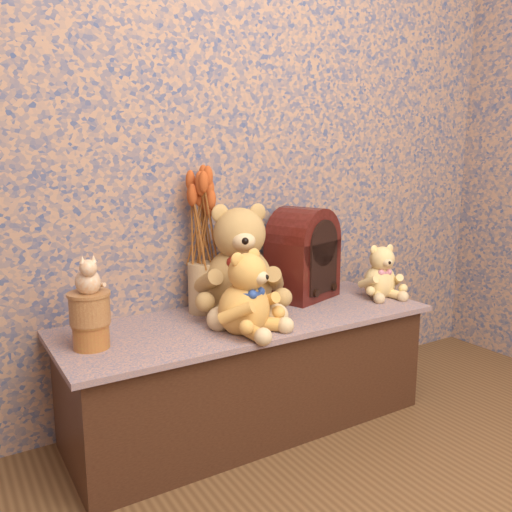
% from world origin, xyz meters
% --- Properties ---
extents(display_shelf, '(1.40, 0.52, 0.43)m').
position_xyz_m(display_shelf, '(0.00, 1.25, 0.22)').
color(display_shelf, '#3C4D7A').
rests_on(display_shelf, ground).
extents(teddy_large, '(0.48, 0.52, 0.45)m').
position_xyz_m(teddy_large, '(-0.00, 1.33, 0.66)').
color(teddy_large, olive).
rests_on(teddy_large, display_shelf).
extents(teddy_medium, '(0.34, 0.36, 0.30)m').
position_xyz_m(teddy_medium, '(-0.09, 1.13, 0.58)').
color(teddy_medium, gold).
rests_on(teddy_medium, display_shelf).
extents(teddy_small, '(0.24, 0.27, 0.24)m').
position_xyz_m(teddy_small, '(0.63, 1.22, 0.55)').
color(teddy_small, '#D9BB67').
rests_on(teddy_small, display_shelf).
extents(cathedral_radio, '(0.33, 0.28, 0.38)m').
position_xyz_m(cathedral_radio, '(0.34, 1.37, 0.62)').
color(cathedral_radio, '#3C0F0A').
rests_on(cathedral_radio, display_shelf).
extents(ceramic_vase, '(0.13, 0.13, 0.19)m').
position_xyz_m(ceramic_vase, '(-0.11, 1.40, 0.53)').
color(ceramic_vase, tan).
rests_on(ceramic_vase, display_shelf).
extents(dried_stalks, '(0.21, 0.21, 0.39)m').
position_xyz_m(dried_stalks, '(-0.11, 1.40, 0.82)').
color(dried_stalks, '#B6481D').
rests_on(dried_stalks, ceramic_vase).
extents(biscuit_tin_lower, '(0.11, 0.11, 0.08)m').
position_xyz_m(biscuit_tin_lower, '(-0.58, 1.24, 0.47)').
color(biscuit_tin_lower, '#AF8F33').
rests_on(biscuit_tin_lower, display_shelf).
extents(biscuit_tin_upper, '(0.15, 0.15, 0.10)m').
position_xyz_m(biscuit_tin_upper, '(-0.58, 1.24, 0.56)').
color(biscuit_tin_upper, tan).
rests_on(biscuit_tin_upper, biscuit_tin_lower).
extents(cat_figurine, '(0.10, 0.11, 0.12)m').
position_xyz_m(cat_figurine, '(-0.58, 1.24, 0.67)').
color(cat_figurine, silver).
rests_on(cat_figurine, biscuit_tin_upper).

